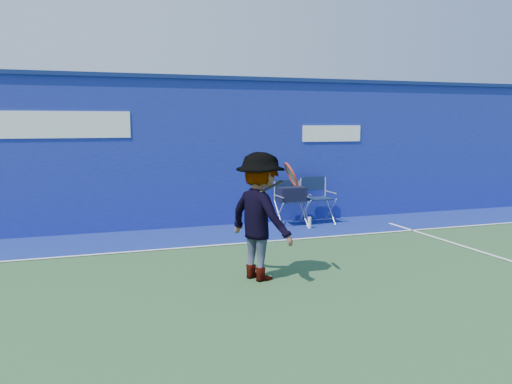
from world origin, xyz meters
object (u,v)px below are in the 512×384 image
object	(u,v)px
tennis_player	(260,216)
directors_chair_left	(291,207)
water_bottle	(310,223)
directors_chair_right	(318,209)

from	to	relation	value
tennis_player	directors_chair_left	bearing A→B (deg)	61.03
directors_chair_left	water_bottle	size ratio (longest dim) A/B	3.97
water_bottle	tennis_player	distance (m)	3.78
directors_chair_left	directors_chair_right	size ratio (longest dim) A/B	0.96
directors_chair_left	tennis_player	distance (m)	3.97
tennis_player	directors_chair_right	bearing A→B (deg)	53.95
water_bottle	tennis_player	bearing A→B (deg)	-125.32
water_bottle	directors_chair_left	bearing A→B (deg)	118.06
water_bottle	tennis_player	size ratio (longest dim) A/B	0.14
directors_chair_right	directors_chair_left	bearing A→B (deg)	-176.04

